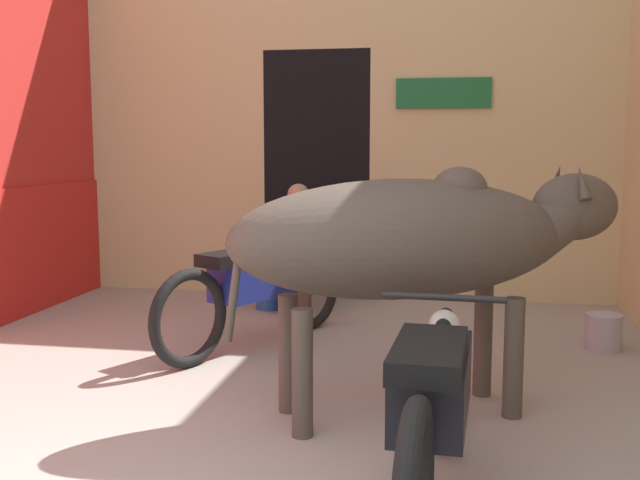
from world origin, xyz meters
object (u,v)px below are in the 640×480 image
motorcycle_near (432,402)px  shopkeeper_seated (298,245)px  motorcycle_far (256,287)px  plastic_stool (269,286)px  cow (419,239)px  bucket (604,332)px

motorcycle_near → shopkeeper_seated: bearing=110.2°
motorcycle_far → plastic_stool: 1.32m
cow → motorcycle_near: cow is taller
cow → motorcycle_near: 1.25m
plastic_stool → bucket: 2.90m
motorcycle_far → plastic_stool: motorcycle_far is taller
bucket → plastic_stool: bearing=162.3°
plastic_stool → bucket: bearing=-17.7°
shopkeeper_seated → plastic_stool: bearing=175.3°
cow → plastic_stool: cow is taller
plastic_stool → motorcycle_far: bearing=-80.1°
cow → plastic_stool: (-1.47, 2.46, -0.77)m
motorcycle_near → plastic_stool: motorcycle_near is taller
cow → bucket: 2.21m
motorcycle_far → shopkeeper_seated: (0.05, 1.25, 0.15)m
cow → plastic_stool: bearing=120.8°
shopkeeper_seated → bucket: shopkeeper_seated is taller
motorcycle_near → shopkeeper_seated: shopkeeper_seated is taller
cow → plastic_stool: 2.97m
shopkeeper_seated → bucket: 2.67m
motorcycle_near → bucket: motorcycle_near is taller
cow → bucket: bearing=50.7°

